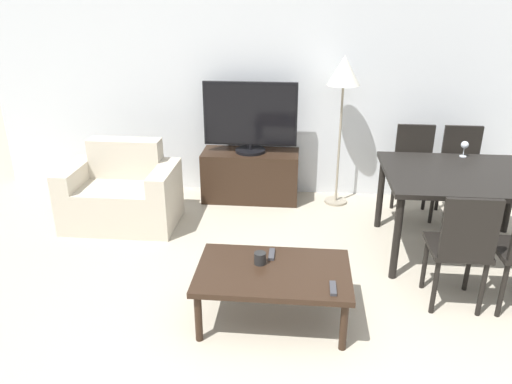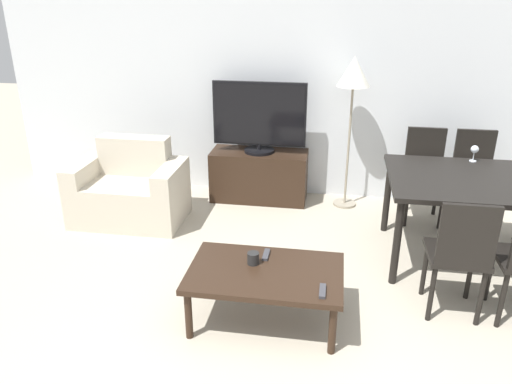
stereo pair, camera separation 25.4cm
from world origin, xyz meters
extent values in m
cube|color=silver|center=(0.00, 3.27, 1.35)|extent=(7.12, 0.06, 2.70)
cube|color=beige|center=(-1.87, 2.25, 0.21)|extent=(0.71, 0.67, 0.41)
cube|color=beige|center=(-1.87, 2.48, 0.61)|extent=(0.71, 0.20, 0.39)
cube|color=beige|center=(-2.31, 2.25, 0.30)|extent=(0.18, 0.67, 0.59)
cube|color=beige|center=(-1.42, 2.25, 0.30)|extent=(0.18, 0.67, 0.59)
cube|color=black|center=(-0.68, 2.99, 0.27)|extent=(1.03, 0.43, 0.54)
cylinder|color=black|center=(-0.68, 2.99, 0.56)|extent=(0.32, 0.32, 0.03)
cylinder|color=black|center=(-0.68, 2.99, 0.60)|extent=(0.04, 0.04, 0.05)
cube|color=black|center=(-0.68, 2.99, 0.95)|extent=(0.98, 0.04, 0.66)
cube|color=black|center=(-0.68, 2.97, 0.95)|extent=(0.94, 0.01, 0.63)
cube|color=black|center=(-0.30, 0.86, 0.38)|extent=(1.05, 0.66, 0.04)
cylinder|color=black|center=(-0.77, 0.59, 0.18)|extent=(0.05, 0.05, 0.36)
cylinder|color=black|center=(0.17, 0.59, 0.18)|extent=(0.05, 0.05, 0.36)
cylinder|color=black|center=(-0.77, 1.14, 0.18)|extent=(0.05, 0.05, 0.36)
cylinder|color=black|center=(0.17, 1.14, 0.18)|extent=(0.05, 0.05, 0.36)
cube|color=black|center=(1.23, 1.96, 0.73)|extent=(1.32, 1.05, 0.04)
cylinder|color=black|center=(0.63, 1.49, 0.35)|extent=(0.06, 0.06, 0.71)
cylinder|color=black|center=(0.63, 2.43, 0.35)|extent=(0.06, 0.06, 0.71)
cylinder|color=black|center=(1.82, 2.43, 0.35)|extent=(0.06, 0.06, 0.71)
cube|color=black|center=(1.00, 1.20, 0.45)|extent=(0.40, 0.40, 0.04)
cylinder|color=black|center=(0.83, 1.36, 0.22)|extent=(0.04, 0.04, 0.43)
cylinder|color=black|center=(1.16, 1.36, 0.22)|extent=(0.04, 0.04, 0.43)
cylinder|color=black|center=(0.83, 1.04, 0.22)|extent=(0.04, 0.04, 0.43)
cylinder|color=black|center=(1.16, 1.04, 0.22)|extent=(0.04, 0.04, 0.43)
cube|color=black|center=(1.00, 1.02, 0.69)|extent=(0.37, 0.04, 0.44)
cube|color=black|center=(1.46, 2.72, 0.45)|extent=(0.40, 0.40, 0.04)
cylinder|color=black|center=(1.29, 2.55, 0.22)|extent=(0.04, 0.04, 0.43)
cylinder|color=black|center=(1.62, 2.55, 0.22)|extent=(0.04, 0.04, 0.43)
cylinder|color=black|center=(1.29, 2.88, 0.22)|extent=(0.04, 0.04, 0.43)
cylinder|color=black|center=(1.62, 2.88, 0.22)|extent=(0.04, 0.04, 0.43)
cube|color=black|center=(1.46, 2.90, 0.69)|extent=(0.37, 0.04, 0.44)
cylinder|color=black|center=(1.29, 1.36, 0.22)|extent=(0.04, 0.04, 0.43)
cylinder|color=black|center=(1.29, 1.04, 0.22)|extent=(0.04, 0.04, 0.43)
cube|color=black|center=(1.00, 2.72, 0.45)|extent=(0.40, 0.40, 0.04)
cylinder|color=black|center=(0.83, 2.55, 0.22)|extent=(0.04, 0.04, 0.43)
cylinder|color=black|center=(1.16, 2.55, 0.22)|extent=(0.04, 0.04, 0.43)
cylinder|color=black|center=(0.83, 2.88, 0.22)|extent=(0.04, 0.04, 0.43)
cylinder|color=black|center=(1.16, 2.88, 0.22)|extent=(0.04, 0.04, 0.43)
cube|color=black|center=(1.00, 2.90, 0.69)|extent=(0.37, 0.04, 0.44)
cylinder|color=gray|center=(0.25, 2.98, 0.01)|extent=(0.24, 0.24, 0.02)
cylinder|color=gray|center=(0.25, 2.98, 0.65)|extent=(0.02, 0.02, 1.25)
cone|color=white|center=(0.25, 2.98, 1.41)|extent=(0.33, 0.33, 0.29)
cube|color=#38383D|center=(-0.33, 1.06, 0.41)|extent=(0.04, 0.15, 0.02)
cube|color=#38383D|center=(0.09, 0.66, 0.41)|extent=(0.04, 0.15, 0.02)
cylinder|color=black|center=(-0.40, 0.94, 0.44)|extent=(0.08, 0.08, 0.09)
cylinder|color=silver|center=(1.32, 2.40, 0.75)|extent=(0.06, 0.06, 0.01)
cylinder|color=silver|center=(1.32, 2.40, 0.79)|extent=(0.01, 0.01, 0.07)
sphere|color=silver|center=(1.32, 2.40, 0.86)|extent=(0.07, 0.07, 0.07)
camera|label=1|loc=(-0.14, -2.06, 2.18)|focal=35.00mm
camera|label=2|loc=(0.11, -2.03, 2.18)|focal=35.00mm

